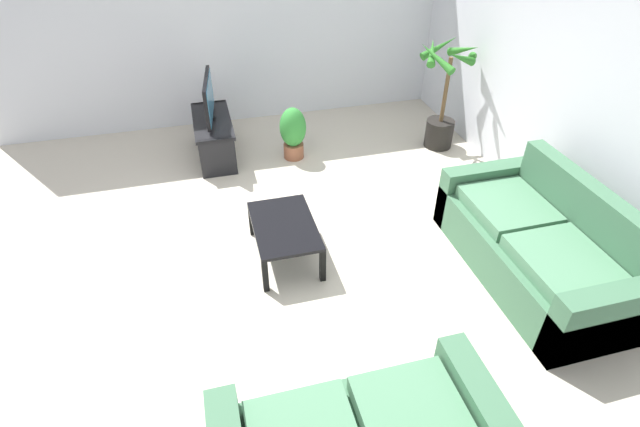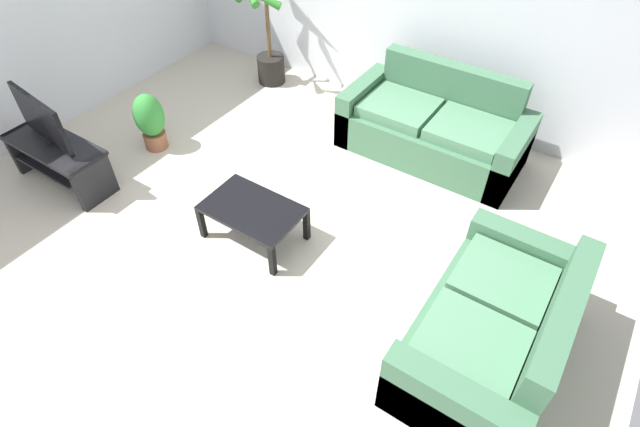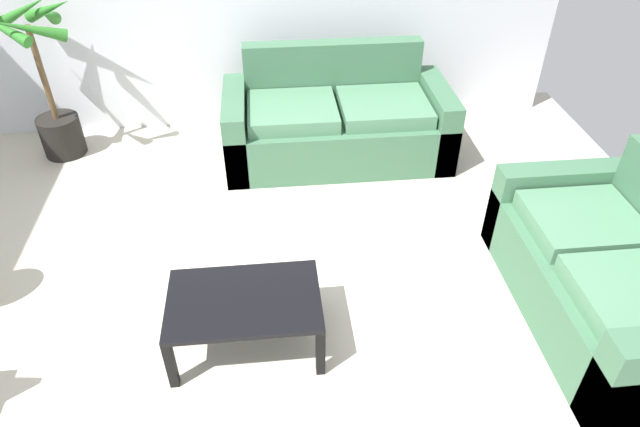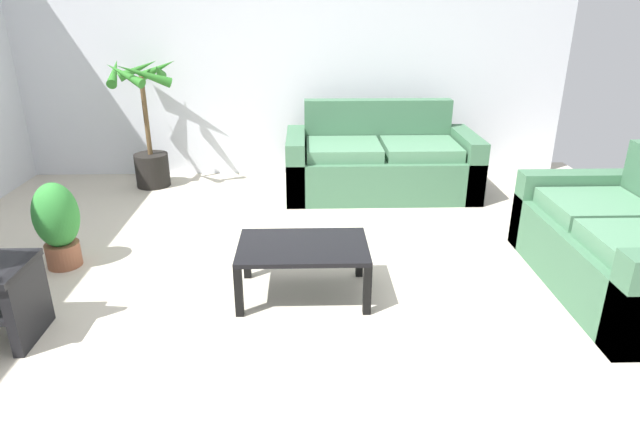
# 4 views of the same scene
# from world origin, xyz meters

# --- Properties ---
(ground_plane) EXTENTS (6.60, 6.60, 0.00)m
(ground_plane) POSITION_xyz_m (0.00, 0.00, 0.00)
(ground_plane) COLOR beige
(couch_main) EXTENTS (1.91, 0.90, 0.90)m
(couch_main) POSITION_xyz_m (0.89, 2.28, 0.30)
(couch_main) COLOR #3F6B4C
(couch_main) RESTS_ON ground
(couch_loveseat) EXTENTS (0.90, 1.62, 0.90)m
(couch_loveseat) POSITION_xyz_m (2.28, 0.22, 0.30)
(couch_loveseat) COLOR #3F6B4C
(couch_loveseat) RESTS_ON ground
(coffee_table) EXTENTS (0.86, 0.55, 0.37)m
(coffee_table) POSITION_xyz_m (0.10, 0.21, 0.32)
(coffee_table) COLOR black
(coffee_table) RESTS_ON ground
(potted_palm) EXTENTS (0.70, 0.77, 1.34)m
(potted_palm) POSITION_xyz_m (-1.53, 2.54, 0.58)
(potted_palm) COLOR black
(potted_palm) RESTS_ON ground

